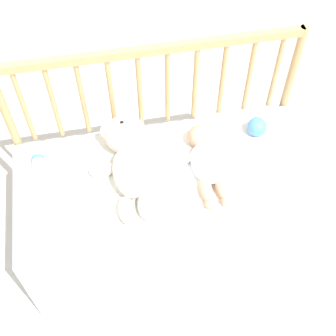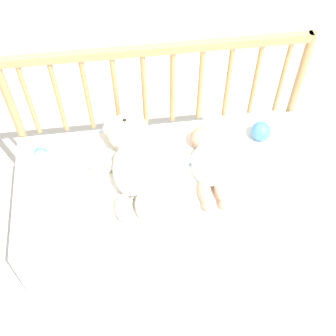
{
  "view_description": "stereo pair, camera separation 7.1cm",
  "coord_description": "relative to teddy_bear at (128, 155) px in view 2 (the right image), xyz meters",
  "views": [
    {
      "loc": [
        -0.21,
        -1.07,
        2.11
      ],
      "look_at": [
        0.0,
        0.0,
        0.61
      ],
      "focal_mm": 50.0,
      "sensor_mm": 36.0,
      "label": 1
    },
    {
      "loc": [
        -0.14,
        -1.08,
        2.11
      ],
      "look_at": [
        0.0,
        0.0,
        0.61
      ],
      "focal_mm": 50.0,
      "sensor_mm": 36.0,
      "label": 2
    }
  ],
  "objects": [
    {
      "name": "teddy_bear",
      "position": [
        0.0,
        0.0,
        0.0
      ],
      "size": [
        0.32,
        0.48,
        0.16
      ],
      "color": "silver",
      "rests_on": "crib_mattress"
    },
    {
      "name": "baby",
      "position": [
        0.31,
        -0.06,
        -0.03
      ],
      "size": [
        0.33,
        0.39,
        0.1
      ],
      "color": "white",
      "rests_on": "crib_mattress"
    },
    {
      "name": "blanket",
      "position": [
        0.14,
        -0.08,
        -0.06
      ],
      "size": [
        0.86,
        0.54,
        0.01
      ],
      "color": "white",
      "rests_on": "crib_mattress"
    },
    {
      "name": "toy_ball",
      "position": [
        0.57,
        0.07,
        -0.02
      ],
      "size": [
        0.09,
        0.09,
        0.09
      ],
      "color": "#4C8CDB",
      "rests_on": "crib_mattress"
    },
    {
      "name": "baby_bottle",
      "position": [
        -0.36,
        0.04,
        -0.04
      ],
      "size": [
        0.05,
        0.17,
        0.05
      ],
      "color": "#F4E5CC",
      "rests_on": "crib_mattress"
    },
    {
      "name": "crib_rail",
      "position": [
        0.15,
        0.23,
        0.06
      ],
      "size": [
        1.24,
        0.04,
        0.97
      ],
      "color": "tan",
      "rests_on": "ground_plane"
    },
    {
      "name": "crib_mattress",
      "position": [
        0.15,
        -0.08,
        -0.34
      ],
      "size": [
        1.24,
        0.58,
        0.55
      ],
      "color": "silver",
      "rests_on": "ground_plane"
    },
    {
      "name": "ground_plane",
      "position": [
        0.15,
        -0.08,
        -0.61
      ],
      "size": [
        12.0,
        12.0,
        0.0
      ],
      "primitive_type": "plane",
      "color": "silver"
    }
  ]
}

